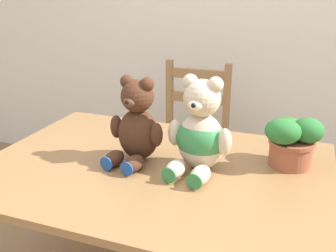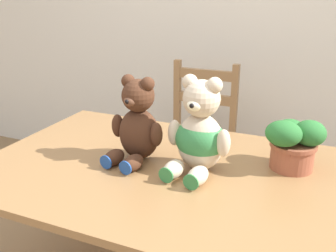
# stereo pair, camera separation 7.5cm
# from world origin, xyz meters

# --- Properties ---
(wall_back) EXTENTS (8.00, 0.04, 2.60)m
(wall_back) POSITION_xyz_m (0.00, 1.81, 1.30)
(wall_back) COLOR silver
(wall_back) RESTS_ON ground_plane
(dining_table) EXTENTS (1.41, 0.99, 0.71)m
(dining_table) POSITION_xyz_m (0.00, 0.50, 0.63)
(dining_table) COLOR olive
(dining_table) RESTS_ON ground_plane
(wooden_chair_behind) EXTENTS (0.42, 0.40, 0.97)m
(wooden_chair_behind) POSITION_xyz_m (-0.09, 1.31, 0.47)
(wooden_chair_behind) COLOR #997047
(wooden_chair_behind) RESTS_ON ground_plane
(teddy_bear_left) EXTENTS (0.25, 0.26, 0.36)m
(teddy_bear_left) POSITION_xyz_m (-0.09, 0.53, 0.87)
(teddy_bear_left) COLOR #472819
(teddy_bear_left) RESTS_ON dining_table
(teddy_bear_right) EXTENTS (0.27, 0.29, 0.38)m
(teddy_bear_right) POSITION_xyz_m (0.18, 0.53, 0.87)
(teddy_bear_right) COLOR beige
(teddy_bear_right) RESTS_ON dining_table
(potted_plant) EXTENTS (0.22, 0.23, 0.22)m
(potted_plant) POSITION_xyz_m (0.52, 0.69, 0.83)
(potted_plant) COLOR #9E5138
(potted_plant) RESTS_ON dining_table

